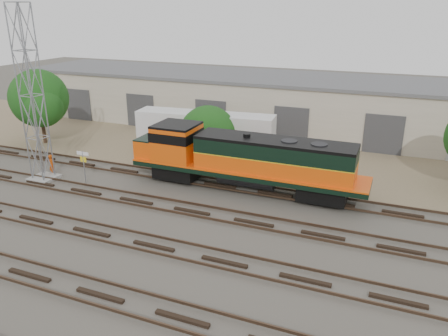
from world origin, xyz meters
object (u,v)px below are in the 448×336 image
at_px(locomotive, 242,159).
at_px(semi_trailer, 208,129).
at_px(worker, 52,165).
at_px(signal_tower, 32,99).

height_order(locomotive, semi_trailer, locomotive).
height_order(worker, semi_trailer, semi_trailer).
relative_size(locomotive, signal_tower, 1.34).
xyz_separation_m(worker, semi_trailer, (8.83, 8.86, 1.47)).
bearing_deg(signal_tower, semi_trailer, 48.17).
bearing_deg(signal_tower, locomotive, 14.48).
xyz_separation_m(signal_tower, worker, (-0.04, 0.96, -5.12)).
distance_m(locomotive, semi_trailer, 8.14).
distance_m(locomotive, signal_tower, 15.00).
distance_m(locomotive, worker, 14.46).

